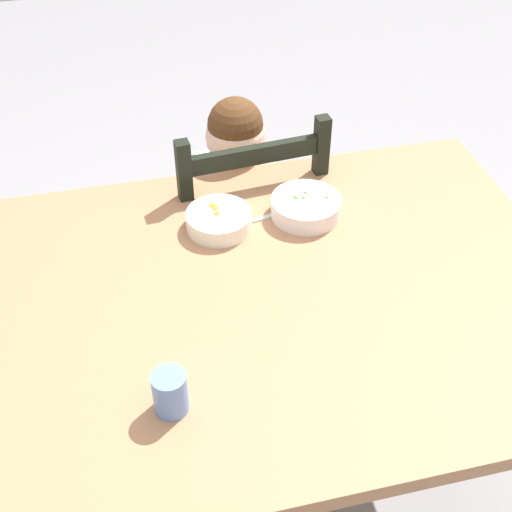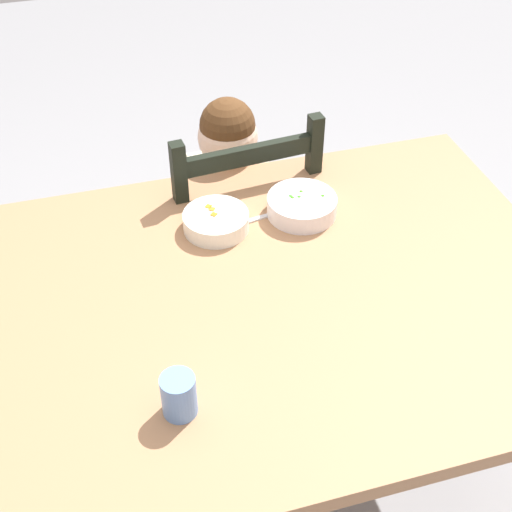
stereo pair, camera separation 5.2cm
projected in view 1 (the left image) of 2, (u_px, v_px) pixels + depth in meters
The scene contains 8 objects.
ground_plane at pixel (242, 485), 2.07m from camera, with size 8.00×8.00×0.00m, color gray.
dining_table at pixel (238, 327), 1.63m from camera, with size 1.55×1.02×0.77m.
dining_chair at pixel (241, 245), 2.21m from camera, with size 0.46×0.46×0.94m.
child_figure at pixel (239, 201), 2.09m from camera, with size 0.32×0.31×0.94m.
bowl_of_peas at pixel (306, 207), 1.78m from camera, with size 0.18×0.18×0.05m.
bowl_of_carrots at pixel (219, 220), 1.75m from camera, with size 0.16×0.16×0.05m.
spoon at pixel (249, 221), 1.77m from camera, with size 0.14×0.04×0.01m.
drinking_cup at pixel (170, 392), 1.32m from camera, with size 0.07×0.07×0.09m, color #6592DB.
Camera 1 is at (-0.22, -1.10, 1.87)m, focal length 49.50 mm.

